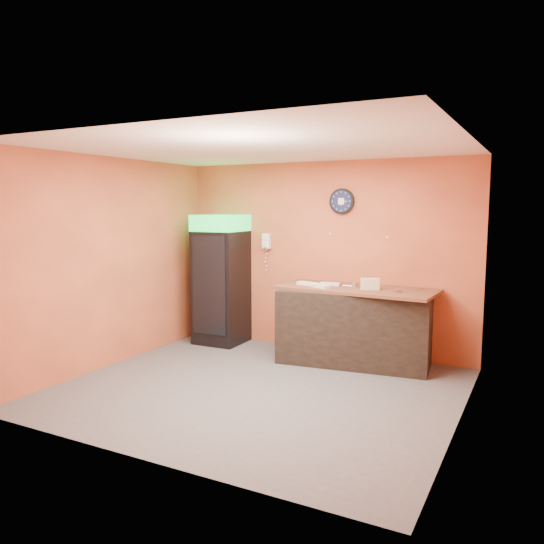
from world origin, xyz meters
The scene contains 15 objects.
floor centered at (0.00, 0.00, 0.00)m, with size 4.50×4.50×0.00m, color #47474C.
back_wall centered at (0.00, 2.00, 1.40)m, with size 4.50×0.02×2.80m, color #D3633B.
left_wall centered at (-2.25, 0.00, 1.40)m, with size 0.02×4.00×2.80m, color #D3633B.
right_wall centered at (2.25, 0.00, 1.40)m, with size 0.02×4.00×2.80m, color #D3633B.
ceiling centered at (0.00, 0.00, 2.80)m, with size 4.50×4.00×0.02m, color white.
beverage_cooler centered at (-1.58, 1.60, 0.98)m, with size 0.72×0.74×2.02m.
prep_counter centered at (0.66, 1.55, 0.50)m, with size 2.01×0.90×1.01m, color black.
wall_clock centered at (0.29, 1.97, 2.22)m, with size 0.37×0.06×0.37m.
wall_phone centered at (-0.93, 1.95, 1.61)m, with size 0.13×0.11×0.23m.
butcher_paper centered at (0.66, 1.55, 1.03)m, with size 2.15×0.91×0.04m, color brown.
sub_roll_stack centered at (0.89, 1.47, 1.12)m, with size 0.25×0.18×0.15m.
wrapped_sandwich_left centered at (-0.02, 1.46, 1.07)m, with size 0.30×0.12×0.04m, color silver.
wrapped_sandwich_mid centered at (0.23, 1.33, 1.07)m, with size 0.29×0.11×0.04m, color silver.
wrapped_sandwich_right centered at (0.27, 1.59, 1.07)m, with size 0.27×0.11×0.04m, color silver.
kitchen_tool centered at (0.63, 1.58, 1.08)m, with size 0.07×0.07×0.07m, color silver.
Camera 1 is at (2.94, -5.29, 2.15)m, focal length 35.00 mm.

